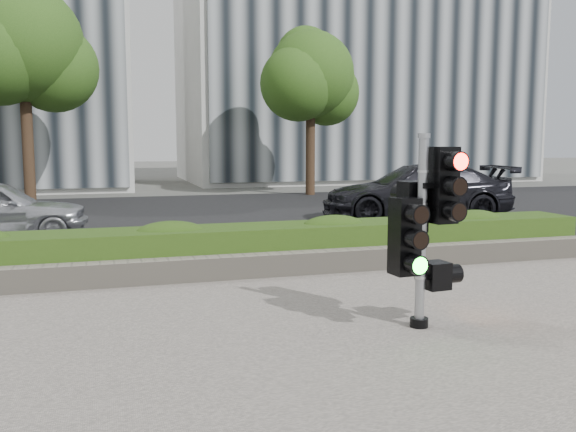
% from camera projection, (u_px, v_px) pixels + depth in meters
% --- Properties ---
extents(ground, '(120.00, 120.00, 0.00)m').
position_uv_depth(ground, '(293.00, 311.00, 7.43)').
color(ground, '#51514C').
rests_on(ground, ground).
extents(sidewalk, '(16.00, 11.00, 0.03)m').
position_uv_depth(sidewalk, '(382.00, 389.00, 5.05)').
color(sidewalk, '#9E9389').
rests_on(sidewalk, ground).
extents(road, '(60.00, 13.00, 0.02)m').
position_uv_depth(road, '(187.00, 216.00, 16.94)').
color(road, black).
rests_on(road, ground).
extents(curb, '(60.00, 0.25, 0.12)m').
position_uv_depth(curb, '(239.00, 259.00, 10.42)').
color(curb, gray).
rests_on(curb, ground).
extents(stone_wall, '(12.00, 0.32, 0.34)m').
position_uv_depth(stone_wall, '(256.00, 265.00, 9.21)').
color(stone_wall, gray).
rests_on(stone_wall, sidewalk).
extents(hedge, '(12.00, 1.00, 0.68)m').
position_uv_depth(hedge, '(246.00, 247.00, 9.81)').
color(hedge, '#4D7624').
rests_on(hedge, sidewalk).
extents(building_right, '(18.00, 10.00, 12.00)m').
position_uv_depth(building_right, '(349.00, 70.00, 33.62)').
color(building_right, '#B7B7B2').
rests_on(building_right, ground).
extents(tree_left, '(4.61, 4.03, 7.34)m').
position_uv_depth(tree_left, '(23.00, 48.00, 19.37)').
color(tree_left, black).
rests_on(tree_left, ground).
extents(tree_right, '(4.10, 3.58, 6.53)m').
position_uv_depth(tree_right, '(310.00, 78.00, 23.24)').
color(tree_right, black).
rests_on(tree_right, ground).
extents(traffic_signal, '(0.75, 0.57, 2.12)m').
position_uv_depth(traffic_signal, '(422.00, 221.00, 6.61)').
color(traffic_signal, black).
rests_on(traffic_signal, sidewalk).
extents(car_dark, '(5.26, 2.73, 1.46)m').
position_uv_depth(car_dark, '(417.00, 191.00, 16.19)').
color(car_dark, black).
rests_on(car_dark, road).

